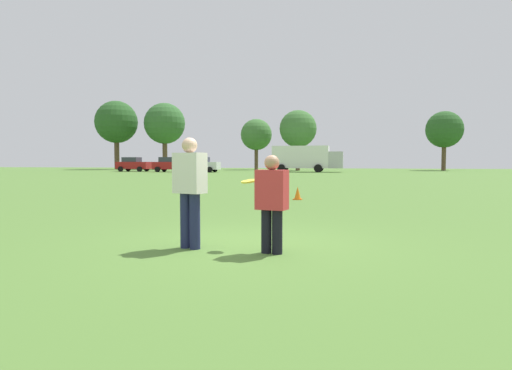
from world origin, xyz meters
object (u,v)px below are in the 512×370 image
Objects in this scene: traffic_cone at (298,193)px; parked_car_center at (201,165)px; player_defender at (272,199)px; parked_car_near_left at (133,164)px; frisbee at (249,181)px; parked_car_mid_left at (170,164)px; box_truck at (306,158)px; player_thrower at (190,186)px.

parked_car_center reaches higher than traffic_cone.
player_defender is at bearing -69.93° from parked_car_center.
parked_car_near_left reaches higher than traffic_cone.
parked_car_mid_left is (-20.05, 44.73, -0.18)m from frisbee.
frisbee is 48.10m from box_truck.
parked_car_mid_left is at bearing 113.03° from player_thrower.
frisbee is 9.24m from traffic_cone.
frisbee is at bearing -88.36° from traffic_cone.
box_truck reaches higher than parked_car_center.
box_truck reaches higher than player_defender.
player_thrower is at bearing -66.97° from parked_car_mid_left.
parked_car_mid_left reaches higher than player_defender.
player_thrower is 52.17m from parked_car_near_left.
player_defender is 49.52m from parked_car_mid_left.
parked_car_near_left and parked_car_center have the same top height.
traffic_cone is at bearing 94.19° from player_defender.
box_truck is at bearing 93.30° from player_thrower.
frisbee is (0.94, 0.24, 0.08)m from player_thrower.
parked_car_near_left and parked_car_mid_left have the same top height.
player_defender is at bearing -65.56° from parked_car_mid_left.
parked_car_center reaches higher than frisbee.
box_truck is (16.34, 3.23, 0.83)m from parked_car_mid_left.
parked_car_mid_left and parked_car_center have the same top height.
parked_car_near_left is 0.49× the size of box_truck.
frisbee is at bearing -65.85° from parked_car_mid_left.
box_truck reaches higher than player_thrower.
parked_car_center is 0.49× the size of box_truck.
traffic_cone is at bearing -66.03° from parked_car_center.
parked_car_mid_left is (5.47, -1.05, 0.00)m from parked_car_near_left.
player_thrower is 6.57× the size of frisbee.
player_defender is at bearing -39.16° from frisbee.
frisbee is at bearing -85.57° from box_truck.
parked_car_center is at bearing 108.55° from player_thrower.
parked_car_center is (-15.66, 35.23, 0.69)m from traffic_cone.
parked_car_mid_left is (-20.49, 45.08, 0.08)m from player_defender.
player_thrower reaches higher than frisbee.
player_thrower is 48.86m from parked_car_mid_left.
traffic_cone is at bearing -84.91° from box_truck.
player_thrower is 3.76× the size of traffic_cone.
player_thrower reaches higher than player_defender.
box_truck reaches higher than parked_car_mid_left.
parked_car_mid_left is 4.14m from parked_car_center.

